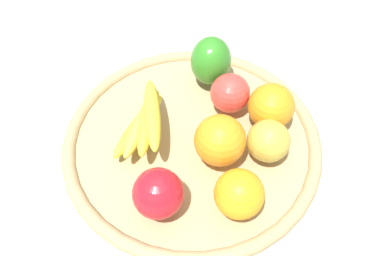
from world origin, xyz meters
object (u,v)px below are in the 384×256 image
(apple_1, at_px, (268,141))
(orange_1, at_px, (241,193))
(orange_0, at_px, (271,106))
(bell_pepper, at_px, (211,61))
(banana_bunch, at_px, (145,120))
(orange_2, at_px, (220,140))
(apple_0, at_px, (230,93))
(apple_2, at_px, (158,193))

(apple_1, relative_size, orange_1, 0.94)
(apple_1, distance_m, orange_0, 0.07)
(bell_pepper, bearing_deg, banana_bunch, 154.28)
(orange_2, xyz_separation_m, apple_0, (0.09, -0.07, -0.01))
(apple_2, relative_size, orange_1, 1.02)
(banana_bunch, relative_size, bell_pepper, 1.63)
(banana_bunch, xyz_separation_m, apple_0, (-0.01, -0.16, 0.00))
(banana_bunch, height_order, apple_2, apple_2)
(apple_1, bearing_deg, banana_bunch, 50.26)
(apple_0, distance_m, apple_2, 0.23)
(apple_1, height_order, orange_1, orange_1)
(apple_0, relative_size, apple_2, 0.93)
(orange_1, bearing_deg, apple_2, 63.73)
(apple_1, distance_m, apple_0, 0.12)
(banana_bunch, relative_size, orange_0, 1.92)
(apple_1, xyz_separation_m, bell_pepper, (0.19, -0.00, 0.01))
(apple_2, height_order, bell_pepper, bell_pepper)
(orange_2, bearing_deg, banana_bunch, 41.08)
(bell_pepper, bearing_deg, apple_1, -137.64)
(orange_1, distance_m, orange_0, 0.18)
(apple_2, distance_m, orange_0, 0.25)
(orange_2, bearing_deg, bell_pepper, -23.88)
(apple_0, height_order, orange_1, orange_1)
(bell_pepper, bearing_deg, apple_0, -139.67)
(apple_1, distance_m, apple_2, 0.20)
(orange_0, bearing_deg, orange_1, 132.10)
(orange_2, xyz_separation_m, orange_1, (-0.09, 0.02, -0.00))
(orange_2, distance_m, orange_0, 0.12)
(bell_pepper, distance_m, orange_0, 0.14)
(apple_2, bearing_deg, apple_1, -87.53)
(orange_1, bearing_deg, banana_bunch, 19.91)
(apple_1, height_order, banana_bunch, apple_1)
(apple_1, xyz_separation_m, banana_bunch, (0.13, 0.16, -0.00))
(orange_2, relative_size, banana_bunch, 0.55)
(banana_bunch, bearing_deg, apple_0, -95.18)
(banana_bunch, bearing_deg, orange_1, -160.09)
(apple_0, bearing_deg, orange_0, -144.00)
(apple_1, height_order, orange_0, orange_0)
(apple_0, bearing_deg, bell_pepper, -2.27)
(apple_0, height_order, apple_2, apple_2)
(banana_bunch, distance_m, apple_0, 0.16)
(apple_1, distance_m, orange_1, 0.11)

